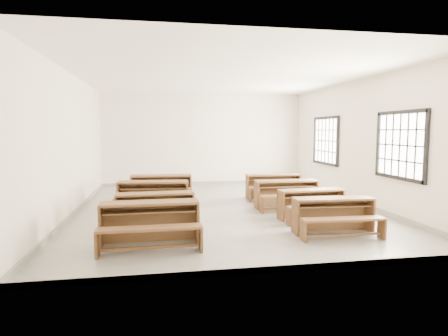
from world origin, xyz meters
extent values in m
plane|color=gray|center=(0.00, 0.00, 0.00)|extent=(8.50, 8.50, 0.00)
cube|color=white|center=(0.00, 0.00, 3.18)|extent=(7.00, 8.50, 0.05)
cube|color=silver|center=(0.00, 4.22, 1.60)|extent=(7.00, 0.05, 3.20)
cube|color=silver|center=(0.00, -4.22, 1.60)|extent=(7.00, 0.05, 3.20)
cube|color=silver|center=(-3.48, 0.00, 1.60)|extent=(0.05, 8.50, 3.20)
cube|color=silver|center=(3.48, 0.00, 1.60)|extent=(0.05, 8.50, 3.20)
cube|color=gray|center=(0.00, 4.23, 0.05)|extent=(7.00, 0.04, 0.10)
cube|color=gray|center=(0.00, -4.23, 0.05)|extent=(7.00, 0.04, 0.10)
cube|color=gray|center=(-3.48, 0.00, 0.05)|extent=(0.04, 8.50, 0.10)
cube|color=gray|center=(3.48, 0.00, 0.05)|extent=(0.04, 8.50, 0.10)
cube|color=white|center=(3.47, -1.80, 1.60)|extent=(0.02, 1.50, 1.30)
cube|color=black|center=(3.45, -1.80, 2.29)|extent=(0.06, 1.62, 0.08)
cube|color=black|center=(3.45, -1.80, 0.91)|extent=(0.06, 1.62, 0.08)
cube|color=black|center=(3.45, -2.59, 1.60)|extent=(0.06, 0.08, 1.46)
cube|color=black|center=(3.45, -1.01, 1.60)|extent=(0.06, 0.08, 1.46)
cube|color=white|center=(3.47, 1.80, 1.60)|extent=(0.02, 1.50, 1.30)
cube|color=black|center=(3.45, 1.80, 2.29)|extent=(0.06, 1.62, 0.08)
cube|color=black|center=(3.45, 1.80, 0.91)|extent=(0.06, 1.62, 0.08)
cube|color=black|center=(3.45, 1.01, 1.60)|extent=(0.06, 0.08, 1.46)
cube|color=black|center=(3.45, 2.59, 1.60)|extent=(0.06, 0.08, 1.46)
cube|color=brown|center=(-1.71, -2.66, 0.71)|extent=(1.63, 0.43, 0.04)
cube|color=brown|center=(-1.72, -2.48, 0.34)|extent=(1.62, 0.07, 0.69)
cube|color=brown|center=(-2.50, -2.68, 0.34)|extent=(0.05, 0.41, 0.69)
cube|color=brown|center=(-0.92, -2.65, 0.34)|extent=(0.05, 0.41, 0.69)
cube|color=brown|center=(-1.71, -2.68, 0.57)|extent=(1.50, 0.33, 0.02)
cube|color=brown|center=(-1.71, -3.16, 0.41)|extent=(1.63, 0.31, 0.04)
cube|color=brown|center=(-2.50, -3.17, 0.19)|extent=(0.04, 0.28, 0.39)
cube|color=brown|center=(-0.92, -3.15, 0.19)|extent=(0.04, 0.28, 0.39)
cube|color=brown|center=(-1.71, -3.16, 0.10)|extent=(1.50, 0.07, 0.04)
cube|color=brown|center=(-1.64, -1.51, 0.67)|extent=(1.54, 0.46, 0.04)
cube|color=brown|center=(-1.65, -1.33, 0.32)|extent=(1.52, 0.12, 0.65)
cube|color=brown|center=(-2.39, -1.54, 0.32)|extent=(0.06, 0.38, 0.65)
cube|color=brown|center=(-0.90, -1.47, 0.32)|extent=(0.06, 0.38, 0.65)
cube|color=brown|center=(-1.64, -1.52, 0.53)|extent=(1.42, 0.36, 0.02)
cube|color=brown|center=(-1.62, -1.97, 0.38)|extent=(1.54, 0.34, 0.04)
cube|color=brown|center=(-2.36, -2.01, 0.18)|extent=(0.05, 0.27, 0.36)
cube|color=brown|center=(-0.88, -1.93, 0.18)|extent=(0.05, 0.27, 0.36)
cube|color=brown|center=(-1.62, -1.97, 0.10)|extent=(1.41, 0.12, 0.04)
cube|color=brown|center=(-1.70, -0.10, 0.71)|extent=(1.65, 0.54, 0.04)
cube|color=brown|center=(-1.69, 0.08, 0.35)|extent=(1.62, 0.17, 0.69)
cube|color=brown|center=(-2.49, -0.03, 0.35)|extent=(0.07, 0.41, 0.69)
cube|color=brown|center=(-0.91, -0.16, 0.35)|extent=(0.07, 0.41, 0.69)
cube|color=brown|center=(-1.71, -0.12, 0.57)|extent=(1.52, 0.43, 0.02)
cube|color=brown|center=(-1.74, -0.60, 0.41)|extent=(1.64, 0.42, 0.04)
cube|color=brown|center=(-2.53, -0.53, 0.19)|extent=(0.06, 0.29, 0.39)
cube|color=brown|center=(-0.96, -0.66, 0.19)|extent=(0.06, 0.29, 0.39)
cube|color=brown|center=(-1.74, -0.60, 0.10)|extent=(1.50, 0.17, 0.04)
cube|color=brown|center=(-1.51, 1.17, 0.70)|extent=(1.62, 0.48, 0.04)
cube|color=brown|center=(-1.50, 1.36, 0.34)|extent=(1.61, 0.12, 0.68)
cube|color=brown|center=(-2.29, 1.21, 0.34)|extent=(0.06, 0.40, 0.68)
cube|color=brown|center=(-0.73, 1.14, 0.34)|extent=(0.06, 0.40, 0.68)
cube|color=brown|center=(-1.51, 1.15, 0.56)|extent=(1.50, 0.37, 0.02)
cube|color=brown|center=(-1.53, 0.68, 0.40)|extent=(1.62, 0.36, 0.04)
cube|color=brown|center=(-2.31, 0.72, 0.19)|extent=(0.05, 0.28, 0.38)
cube|color=brown|center=(-0.75, 0.65, 0.19)|extent=(0.05, 0.28, 0.38)
cube|color=brown|center=(-1.53, 0.68, 0.10)|extent=(1.49, 0.12, 0.04)
cube|color=brown|center=(1.63, -2.51, 0.65)|extent=(1.50, 0.45, 0.04)
cube|color=brown|center=(1.64, -2.35, 0.31)|extent=(1.48, 0.11, 0.63)
cube|color=brown|center=(0.91, -2.48, 0.31)|extent=(0.06, 0.37, 0.63)
cube|color=brown|center=(2.35, -2.55, 0.31)|extent=(0.06, 0.37, 0.63)
cube|color=brown|center=(1.63, -2.53, 0.52)|extent=(1.38, 0.35, 0.02)
cube|color=brown|center=(1.61, -2.97, 0.37)|extent=(1.49, 0.34, 0.04)
cube|color=brown|center=(0.88, -2.93, 0.18)|extent=(0.05, 0.26, 0.35)
cube|color=brown|center=(2.33, -3.00, 0.18)|extent=(0.05, 0.26, 0.35)
cube|color=brown|center=(1.61, -2.97, 0.09)|extent=(1.37, 0.12, 0.04)
cube|color=brown|center=(1.68, -1.37, 0.63)|extent=(1.46, 0.46, 0.04)
cube|color=brown|center=(1.67, -1.21, 0.30)|extent=(1.43, 0.13, 0.61)
cube|color=brown|center=(0.98, -1.41, 0.30)|extent=(0.06, 0.36, 0.61)
cube|color=brown|center=(2.38, -1.32, 0.30)|extent=(0.06, 0.36, 0.61)
cube|color=brown|center=(1.68, -1.38, 0.50)|extent=(1.34, 0.36, 0.02)
cube|color=brown|center=(1.71, -1.81, 0.36)|extent=(1.45, 0.35, 0.04)
cube|color=brown|center=(1.01, -1.85, 0.17)|extent=(0.05, 0.25, 0.34)
cube|color=brown|center=(2.41, -1.76, 0.17)|extent=(0.05, 0.25, 0.34)
cube|color=brown|center=(1.71, -1.81, 0.09)|extent=(1.33, 0.13, 0.04)
cube|color=brown|center=(1.52, -0.20, 0.68)|extent=(1.55, 0.39, 0.04)
cube|color=brown|center=(1.52, -0.02, 0.33)|extent=(1.55, 0.05, 0.66)
cube|color=brown|center=(0.77, -0.19, 0.33)|extent=(0.04, 0.39, 0.66)
cube|color=brown|center=(2.28, -0.20, 0.33)|extent=(0.04, 0.39, 0.66)
cube|color=brown|center=(1.52, -0.22, 0.54)|extent=(1.43, 0.30, 0.02)
cube|color=brown|center=(1.52, -0.67, 0.39)|extent=(1.55, 0.28, 0.04)
cube|color=brown|center=(0.77, -0.67, 0.18)|extent=(0.04, 0.27, 0.37)
cube|color=brown|center=(2.28, -0.67, 0.18)|extent=(0.04, 0.27, 0.37)
cube|color=brown|center=(1.52, -0.67, 0.10)|extent=(1.43, 0.05, 0.04)
cube|color=brown|center=(1.60, 1.15, 0.66)|extent=(1.54, 0.47, 0.04)
cube|color=brown|center=(1.61, 1.32, 0.32)|extent=(1.51, 0.13, 0.64)
cube|color=brown|center=(0.86, 1.20, 0.32)|extent=(0.06, 0.38, 0.64)
cube|color=brown|center=(2.34, 1.10, 0.32)|extent=(0.06, 0.38, 0.64)
cube|color=brown|center=(1.60, 1.13, 0.53)|extent=(1.42, 0.37, 0.02)
cube|color=brown|center=(1.57, 0.69, 0.38)|extent=(1.53, 0.36, 0.04)
cube|color=brown|center=(0.84, 0.73, 0.18)|extent=(0.05, 0.27, 0.36)
cube|color=brown|center=(2.31, 0.64, 0.18)|extent=(0.05, 0.27, 0.36)
cube|color=brown|center=(1.57, 0.69, 0.09)|extent=(1.40, 0.13, 0.04)
camera|label=1|loc=(-1.53, -8.92, 1.91)|focal=30.00mm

